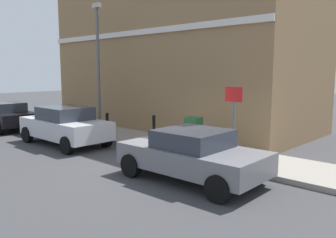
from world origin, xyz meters
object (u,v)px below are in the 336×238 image
(utility_cabinet, at_px, (193,135))
(bollard_far_kerb, at_px, (107,124))
(lamppost, at_px, (98,62))
(car_grey, at_px, (192,154))
(bollard_near_cabinet, at_px, (154,127))
(car_silver, at_px, (65,125))
(car_black, at_px, (6,115))
(street_sign, at_px, (234,112))

(utility_cabinet, bearing_deg, bollard_far_kerb, 99.68)
(utility_cabinet, relative_size, lamppost, 0.20)
(car_grey, height_order, bollard_near_cabinet, car_grey)
(bollard_far_kerb, distance_m, lamppost, 3.20)
(car_grey, distance_m, lamppost, 8.37)
(car_silver, xyz_separation_m, bollard_far_kerb, (1.58, -0.62, -0.07))
(car_black, distance_m, lamppost, 5.73)
(bollard_near_cabinet, relative_size, lamppost, 0.18)
(lamppost, bearing_deg, car_silver, -156.31)
(bollard_near_cabinet, height_order, lamppost, lamppost)
(bollard_far_kerb, relative_size, lamppost, 0.18)
(car_grey, distance_m, car_silver, 6.52)
(street_sign, distance_m, lamppost, 7.83)
(street_sign, bearing_deg, bollard_far_kerb, 91.82)
(car_grey, height_order, car_silver, car_silver)
(car_silver, relative_size, street_sign, 1.79)
(utility_cabinet, bearing_deg, lamppost, 88.70)
(utility_cabinet, relative_size, bollard_near_cabinet, 1.11)
(car_black, xyz_separation_m, bollard_near_cabinet, (2.45, -8.08, 0.01))
(car_silver, xyz_separation_m, bollard_near_cabinet, (2.36, -2.57, -0.07))
(street_sign, bearing_deg, car_black, 98.74)
(street_sign, xyz_separation_m, lamppost, (0.63, 7.63, 1.64))
(bollard_far_kerb, distance_m, street_sign, 6.03)
(street_sign, bearing_deg, car_silver, 105.03)
(bollard_far_kerb, bearing_deg, car_silver, 158.47)
(car_black, bearing_deg, street_sign, -169.93)
(car_silver, distance_m, car_black, 5.50)
(car_grey, distance_m, utility_cabinet, 3.00)
(car_grey, bearing_deg, street_sign, -93.29)
(car_silver, xyz_separation_m, car_black, (-0.09, 5.50, -0.08))
(car_grey, bearing_deg, bollard_near_cabinet, -33.20)
(car_black, bearing_deg, bollard_far_kerb, -163.44)
(bollard_far_kerb, bearing_deg, utility_cabinet, -80.32)
(utility_cabinet, xyz_separation_m, lamppost, (0.13, 5.69, 2.62))
(car_black, bearing_deg, car_grey, -178.63)
(utility_cabinet, bearing_deg, street_sign, -104.42)
(car_black, distance_m, bollard_far_kerb, 6.35)
(car_grey, xyz_separation_m, street_sign, (1.85, -0.06, 0.95))
(street_sign, height_order, lamppost, lamppost)
(car_grey, bearing_deg, car_black, -1.35)
(bollard_far_kerb, bearing_deg, car_grey, -105.72)
(car_black, xyz_separation_m, street_sign, (1.86, -12.08, 0.96))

